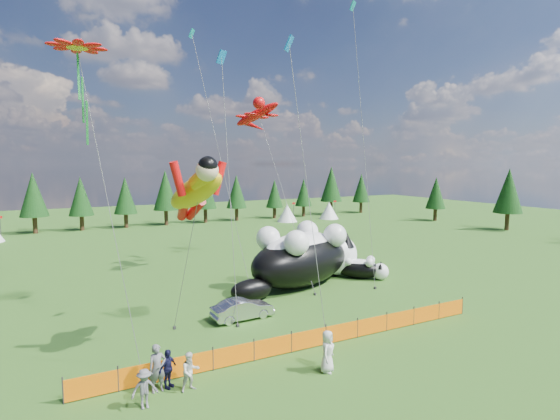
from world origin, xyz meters
The scene contains 19 objects.
ground centered at (0.00, 0.00, 0.00)m, with size 160.00×160.00×0.00m, color #133B0A.
safety_fence centered at (0.00, -3.00, 0.50)m, with size 22.06×0.06×1.10m.
tree_line centered at (0.00, 45.00, 4.00)m, with size 90.00×4.00×8.00m, color black, non-canonical shape.
festival_tents centered at (11.00, 40.00, 1.40)m, with size 50.00×3.20×2.80m, color white, non-canonical shape.
cat_large centered at (5.93, 7.24, 2.20)m, with size 12.45×7.39×4.63m.
cat_small centered at (10.77, 6.65, 0.85)m, with size 3.99×3.86×1.79m.
car centered at (-1.33, 2.40, 0.62)m, with size 1.30×3.73×1.23m, color silver.
spectator_a centered at (-7.57, -3.69, 0.98)m, with size 0.72×0.47×1.96m, color #5C5B60.
spectator_b centered at (-6.37, -4.23, 0.80)m, with size 0.78×0.46×1.61m, color silver.
spectator_c centered at (-7.14, -3.60, 0.82)m, with size 0.96×0.49×1.63m, color #131233.
spectator_d centered at (-8.27, -4.71, 0.76)m, with size 0.99×0.51×1.53m, color #5C5B60.
spectator_e centered at (-0.53, -5.45, 0.94)m, with size 0.92×0.60×1.88m, color silver.
superhero_kite centered at (-4.79, -0.12, 7.87)m, with size 5.32×5.63×9.98m.
gecko_kite centered at (4.92, 13.91, 13.44)m, with size 6.11×13.23×16.31m.
flower_kite centered at (-9.68, 1.42, 14.30)m, with size 3.40×4.33×14.70m.
diamond_kite_a centered at (-1.40, 5.16, 15.16)m, with size 1.31×4.38×16.68m.
diamond_kite_b centered at (10.53, 7.81, 20.06)m, with size 1.36×4.75×22.33m.
diamond_kite_c centered at (0.71, 0.29, 15.10)m, with size 1.03×3.80×16.51m.
diamond_kite_d centered at (-0.60, 13.34, 18.13)m, with size 1.64×9.46×21.30m.
Camera 1 is at (-10.94, -20.92, 9.19)m, focal length 28.00 mm.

